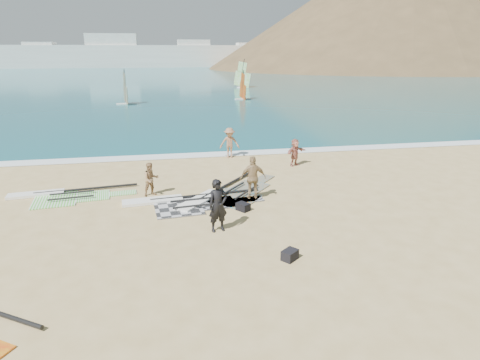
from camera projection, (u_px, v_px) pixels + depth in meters
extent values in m
plane|color=tan|center=(238.00, 246.00, 13.33)|extent=(300.00, 300.00, 0.00)
cube|color=#0D515D|center=(169.00, 69.00, 136.77)|extent=(300.00, 240.00, 0.06)
cube|color=white|center=(203.00, 156.00, 24.83)|extent=(300.00, 1.20, 0.04)
cube|color=white|center=(113.00, 56.00, 148.87)|extent=(160.00, 8.00, 8.00)
cube|color=white|center=(41.00, 55.00, 144.35)|extent=(10.00, 7.00, 9.00)
cube|color=white|center=(113.00, 51.00, 148.25)|extent=(18.00, 7.00, 12.00)
cube|color=white|center=(194.00, 54.00, 153.79)|extent=(12.00, 7.00, 10.00)
cube|color=white|center=(257.00, 55.00, 158.30)|extent=(16.00, 7.00, 9.00)
cube|color=white|center=(306.00, 52.00, 161.48)|extent=(10.00, 7.00, 11.00)
cone|color=brown|center=(399.00, 68.00, 149.72)|extent=(143.00, 143.00, 45.00)
cone|color=brown|center=(463.00, 66.00, 165.18)|extent=(70.00, 70.00, 28.00)
cube|color=#262729|center=(178.00, 207.00, 16.59)|extent=(2.12, 2.30, 0.04)
cube|color=#262729|center=(218.00, 203.00, 17.05)|extent=(1.62, 1.52, 0.04)
cube|color=#262729|center=(249.00, 200.00, 17.42)|extent=(1.33, 0.77, 0.04)
cylinder|color=black|center=(206.00, 195.00, 17.80)|extent=(4.85, 0.63, 0.12)
cylinder|color=black|center=(194.00, 199.00, 17.08)|extent=(2.01, 0.30, 0.08)
cylinder|color=black|center=(197.00, 205.00, 16.41)|extent=(2.01, 0.30, 0.08)
cube|color=white|center=(153.00, 201.00, 17.18)|extent=(2.60, 0.95, 0.12)
cube|color=#40CD23|center=(55.00, 200.00, 17.43)|extent=(1.99, 2.16, 0.04)
cube|color=#40CD23|center=(93.00, 196.00, 17.87)|extent=(1.52, 1.43, 0.04)
cube|color=#40CD23|center=(123.00, 193.00, 18.23)|extent=(1.24, 0.73, 0.04)
cylinder|color=black|center=(87.00, 189.00, 18.57)|extent=(4.51, 0.64, 0.11)
cylinder|color=black|center=(72.00, 193.00, 17.89)|extent=(1.86, 0.30, 0.08)
cylinder|color=black|center=(71.00, 198.00, 17.26)|extent=(1.86, 0.30, 0.08)
cube|color=white|center=(36.00, 194.00, 17.97)|extent=(2.42, 0.91, 0.12)
cube|color=orange|center=(231.00, 198.00, 17.59)|extent=(2.96, 2.94, 0.04)
cube|color=orange|center=(250.00, 187.00, 19.05)|extent=(2.09, 2.10, 0.04)
cube|color=orange|center=(263.00, 179.00, 20.24)|extent=(1.36, 1.44, 0.04)
cylinder|color=black|center=(228.00, 184.00, 19.22)|extent=(3.36, 3.96, 0.12)
cylinder|color=black|center=(232.00, 189.00, 18.37)|extent=(1.42, 1.66, 0.09)
cylinder|color=black|center=(247.00, 192.00, 18.01)|extent=(1.42, 1.66, 0.09)
cube|color=white|center=(199.00, 201.00, 17.22)|extent=(2.25, 2.49, 0.12)
cube|color=black|center=(290.00, 255.00, 12.45)|extent=(0.62, 0.60, 0.32)
cube|color=black|center=(243.00, 207.00, 16.28)|extent=(0.61, 0.64, 0.32)
imported|color=black|center=(218.00, 206.00, 14.20)|extent=(0.79, 0.61, 1.94)
imported|color=#9E774E|center=(151.00, 179.00, 17.78)|extent=(0.90, 0.80, 1.52)
imported|color=#986B4E|center=(230.00, 143.00, 24.08)|extent=(1.27, 0.85, 1.83)
imported|color=#A38459|center=(253.00, 178.00, 17.28)|extent=(1.14, 0.48, 1.94)
imported|color=#BB705D|center=(295.00, 152.00, 22.46)|extent=(1.46, 1.11, 1.54)
cube|color=white|center=(126.00, 104.00, 48.13)|extent=(2.37, 1.20, 0.13)
cube|color=#FF5B26|center=(126.00, 94.00, 47.79)|extent=(0.74, 2.72, 2.48)
cube|color=#FF5B26|center=(124.00, 80.00, 47.26)|extent=(0.44, 1.54, 1.73)
cylinder|color=black|center=(125.00, 86.00, 47.49)|extent=(0.28, 0.79, 3.94)
cube|color=white|center=(243.00, 99.00, 52.84)|extent=(2.15, 0.92, 0.12)
cube|color=red|center=(243.00, 91.00, 52.52)|extent=(0.45, 2.53, 2.27)
cube|color=red|center=(243.00, 79.00, 52.04)|extent=(0.28, 1.43, 1.58)
cylinder|color=black|center=(243.00, 84.00, 52.26)|extent=(0.20, 0.72, 3.61)
cube|color=white|center=(242.00, 87.00, 69.95)|extent=(2.18, 2.62, 0.16)
cube|color=#64C31B|center=(242.00, 79.00, 69.55)|extent=(2.70, 1.95, 2.91)
cube|color=#64C31B|center=(242.00, 67.00, 68.93)|extent=(1.53, 1.12, 2.02)
cylinder|color=black|center=(242.00, 73.00, 69.21)|extent=(0.81, 0.62, 4.61)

